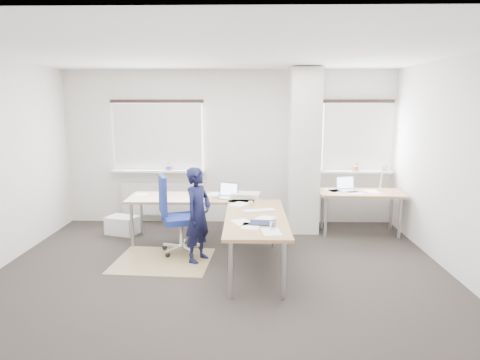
{
  "coord_description": "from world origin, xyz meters",
  "views": [
    {
      "loc": [
        0.34,
        -5.32,
        2.19
      ],
      "look_at": [
        0.22,
        0.9,
        1.08
      ],
      "focal_mm": 32.0,
      "sensor_mm": 36.0,
      "label": 1
    }
  ],
  "objects_px": {
    "task_chair": "(178,231)",
    "person": "(198,215)",
    "desk_side": "(361,194)",
    "desk_main": "(224,208)"
  },
  "relations": [
    {
      "from": "desk_main",
      "to": "desk_side",
      "type": "distance_m",
      "value": 2.5
    },
    {
      "from": "person",
      "to": "task_chair",
      "type": "bearing_deg",
      "value": 73.7
    },
    {
      "from": "task_chair",
      "to": "person",
      "type": "distance_m",
      "value": 0.58
    },
    {
      "from": "desk_side",
      "to": "task_chair",
      "type": "distance_m",
      "value": 3.14
    },
    {
      "from": "desk_main",
      "to": "person",
      "type": "xyz_separation_m",
      "value": [
        -0.34,
        -0.31,
        -0.02
      ]
    },
    {
      "from": "task_chair",
      "to": "person",
      "type": "xyz_separation_m",
      "value": [
        0.34,
        -0.32,
        0.34
      ]
    },
    {
      "from": "task_chair",
      "to": "person",
      "type": "relative_size",
      "value": 0.88
    },
    {
      "from": "desk_side",
      "to": "task_chair",
      "type": "relative_size",
      "value": 1.22
    },
    {
      "from": "desk_side",
      "to": "task_chair",
      "type": "xyz_separation_m",
      "value": [
        -2.95,
        -1.03,
        -0.36
      ]
    },
    {
      "from": "desk_main",
      "to": "task_chair",
      "type": "relative_size",
      "value": 2.21
    }
  ]
}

